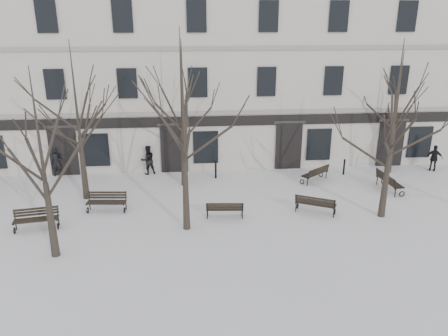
{
  "coord_description": "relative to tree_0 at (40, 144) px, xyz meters",
  "views": [
    {
      "loc": [
        -2.64,
        -17.37,
        9.13
      ],
      "look_at": [
        -0.91,
        3.0,
        1.89
      ],
      "focal_mm": 35.0,
      "sensor_mm": 36.0,
      "label": 1
    }
  ],
  "objects": [
    {
      "name": "bench_5",
      "position": [
        16.22,
        5.46,
        -4.12
      ],
      "size": [
        0.9,
        2.04,
        1.0
      ],
      "rotation": [
        0.0,
        0.0,
        1.66
      ],
      "color": "black",
      "rests_on": "ground"
    },
    {
      "name": "tree_4",
      "position": [
        0.01,
        5.79,
        0.36
      ],
      "size": [
        5.62,
        5.62,
        8.03
      ],
      "color": "black",
      "rests_on": "ground"
    },
    {
      "name": "bench_0",
      "position": [
        -1.45,
        2.42,
        -4.14
      ],
      "size": [
        1.98,
        0.98,
        0.96
      ],
      "rotation": [
        0.0,
        0.0,
        0.16
      ],
      "color": "black",
      "rests_on": "ground"
    },
    {
      "name": "pedestrian_c",
      "position": [
        20.35,
        8.29,
        -4.66
      ],
      "size": [
        1.03,
        0.79,
        1.63
      ],
      "primitive_type": "imported",
      "rotation": [
        0.0,
        0.0,
        2.67
      ],
      "color": "black",
      "rests_on": "ground"
    },
    {
      "name": "bench_1",
      "position": [
        7.03,
        2.81,
        -4.19
      ],
      "size": [
        1.79,
        0.78,
        0.88
      ],
      "rotation": [
        0.0,
        0.0,
        3.06
      ],
      "color": "black",
      "rests_on": "ground"
    },
    {
      "name": "tree_6",
      "position": [
        17.56,
        8.33,
        -0.14
      ],
      "size": [
        5.07,
        5.07,
        7.24
      ],
      "color": "black",
      "rests_on": "ground"
    },
    {
      "name": "building",
      "position": [
        8.05,
        14.53,
        0.85
      ],
      "size": [
        40.4,
        10.2,
        11.4
      ],
      "color": "#B9B4AC",
      "rests_on": "ground"
    },
    {
      "name": "bench_2",
      "position": [
        11.41,
        2.92,
        -4.14
      ],
      "size": [
        1.99,
        1.47,
        0.96
      ],
      "rotation": [
        0.0,
        0.0,
        2.67
      ],
      "color": "black",
      "rests_on": "ground"
    },
    {
      "name": "tree_5",
      "position": [
        5.12,
        7.25,
        0.69
      ],
      "size": [
        6.0,
        6.0,
        8.57
      ],
      "color": "black",
      "rests_on": "ground"
    },
    {
      "name": "tree_1",
      "position": [
        5.24,
        1.89,
        0.47
      ],
      "size": [
        5.75,
        5.75,
        8.22
      ],
      "color": "black",
      "rests_on": "ground"
    },
    {
      "name": "bollard_a",
      "position": [
        6.96,
        8.14,
        -4.08
      ],
      "size": [
        0.14,
        0.14,
        1.09
      ],
      "color": "black",
      "rests_on": "ground"
    },
    {
      "name": "bollard_b",
      "position": [
        14.65,
        8.09,
        -4.13
      ],
      "size": [
        0.13,
        0.13,
        0.99
      ],
      "color": "black",
      "rests_on": "ground"
    },
    {
      "name": "ground",
      "position": [
        8.05,
        1.57,
        -4.66
      ],
      "size": [
        100.0,
        100.0,
        0.0
      ],
      "primitive_type": "plane",
      "color": "silver",
      "rests_on": "ground"
    },
    {
      "name": "pedestrian_a",
      "position": [
        -2.39,
        9.32,
        -4.66
      ],
      "size": [
        0.64,
        0.42,
        1.73
      ],
      "primitive_type": "imported",
      "rotation": [
        0.0,
        0.0,
        -0.01
      ],
      "color": "black",
      "rests_on": "ground"
    },
    {
      "name": "tree_0",
      "position": [
        0.0,
        0.0,
        0.0
      ],
      "size": [
        5.22,
        5.22,
        7.46
      ],
      "color": "black",
      "rests_on": "ground"
    },
    {
      "name": "tree_2",
      "position": [
        14.5,
        2.38,
        0.44
      ],
      "size": [
        5.72,
        5.72,
        8.17
      ],
      "color": "black",
      "rests_on": "ground"
    },
    {
      "name": "bench_3",
      "position": [
        1.37,
        4.09,
        -4.15
      ],
      "size": [
        1.93,
        0.84,
        0.95
      ],
      "rotation": [
        0.0,
        0.0,
        -0.09
      ],
      "color": "black",
      "rests_on": "ground"
    },
    {
      "name": "bench_4",
      "position": [
        12.63,
        7.09,
        -4.15
      ],
      "size": [
        1.87,
        1.64,
        0.94
      ],
      "rotation": [
        0.0,
        0.0,
        3.79
      ],
      "color": "black",
      "rests_on": "ground"
    },
    {
      "name": "pedestrian_b",
      "position": [
        2.96,
        9.22,
        -4.66
      ],
      "size": [
        1.04,
        0.93,
        1.77
      ],
      "primitive_type": "imported",
      "rotation": [
        0.0,
        0.0,
        3.49
      ],
      "color": "black",
      "rests_on": "ground"
    }
  ]
}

